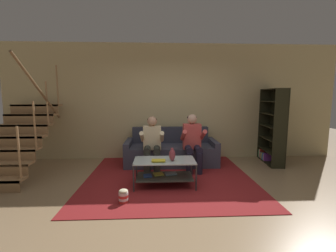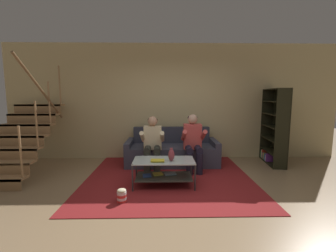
{
  "view_description": "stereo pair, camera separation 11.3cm",
  "coord_description": "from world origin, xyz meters",
  "px_view_note": "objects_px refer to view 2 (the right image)",
  "views": [
    {
      "loc": [
        -0.39,
        -3.32,
        1.59
      ],
      "look_at": [
        -0.18,
        1.05,
        1.01
      ],
      "focal_mm": 24.0,
      "sensor_mm": 36.0,
      "label": 1
    },
    {
      "loc": [
        -0.27,
        -3.32,
        1.59
      ],
      "look_at": [
        -0.18,
        1.05,
        1.01
      ],
      "focal_mm": 24.0,
      "sensor_mm": 36.0,
      "label": 2
    }
  ],
  "objects_px": {
    "book_stack": "(158,161)",
    "popcorn_tub": "(122,195)",
    "person_seated_left": "(153,141)",
    "bookshelf": "(275,131)",
    "person_seated_right": "(193,140)",
    "couch": "(172,152)",
    "vase": "(171,155)",
    "coffee_table": "(164,169)"
  },
  "relations": [
    {
      "from": "bookshelf",
      "to": "popcorn_tub",
      "type": "height_order",
      "value": "bookshelf"
    },
    {
      "from": "coffee_table",
      "to": "popcorn_tub",
      "type": "distance_m",
      "value": 0.92
    },
    {
      "from": "couch",
      "to": "book_stack",
      "type": "relative_size",
      "value": 8.9
    },
    {
      "from": "book_stack",
      "to": "popcorn_tub",
      "type": "relative_size",
      "value": 1.14
    },
    {
      "from": "vase",
      "to": "book_stack",
      "type": "bearing_deg",
      "value": -170.68
    },
    {
      "from": "person_seated_left",
      "to": "popcorn_tub",
      "type": "bearing_deg",
      "value": -105.39
    },
    {
      "from": "couch",
      "to": "person_seated_left",
      "type": "xyz_separation_m",
      "value": [
        -0.43,
        -0.52,
        0.36
      ]
    },
    {
      "from": "couch",
      "to": "bookshelf",
      "type": "distance_m",
      "value": 2.51
    },
    {
      "from": "couch",
      "to": "popcorn_tub",
      "type": "bearing_deg",
      "value": -112.85
    },
    {
      "from": "couch",
      "to": "bookshelf",
      "type": "bearing_deg",
      "value": 0.16
    },
    {
      "from": "vase",
      "to": "popcorn_tub",
      "type": "bearing_deg",
      "value": -143.5
    },
    {
      "from": "person_seated_left",
      "to": "person_seated_right",
      "type": "xyz_separation_m",
      "value": [
        0.86,
        0.0,
        0.02
      ]
    },
    {
      "from": "couch",
      "to": "vase",
      "type": "height_order",
      "value": "couch"
    },
    {
      "from": "person_seated_left",
      "to": "book_stack",
      "type": "height_order",
      "value": "person_seated_left"
    },
    {
      "from": "book_stack",
      "to": "popcorn_tub",
      "type": "bearing_deg",
      "value": -135.03
    },
    {
      "from": "person_seated_right",
      "to": "bookshelf",
      "type": "height_order",
      "value": "bookshelf"
    },
    {
      "from": "couch",
      "to": "coffee_table",
      "type": "xyz_separation_m",
      "value": [
        -0.2,
        -1.34,
        0.02
      ]
    },
    {
      "from": "bookshelf",
      "to": "vase",
      "type": "bearing_deg",
      "value": -150.72
    },
    {
      "from": "popcorn_tub",
      "to": "vase",
      "type": "bearing_deg",
      "value": 36.5
    },
    {
      "from": "person_seated_left",
      "to": "coffee_table",
      "type": "distance_m",
      "value": 0.91
    },
    {
      "from": "coffee_table",
      "to": "vase",
      "type": "xyz_separation_m",
      "value": [
        0.14,
        -0.07,
        0.27
      ]
    },
    {
      "from": "bookshelf",
      "to": "person_seated_right",
      "type": "bearing_deg",
      "value": -165.51
    },
    {
      "from": "coffee_table",
      "to": "couch",
      "type": "bearing_deg",
      "value": 81.53
    },
    {
      "from": "couch",
      "to": "person_seated_right",
      "type": "xyz_separation_m",
      "value": [
        0.43,
        -0.52,
        0.38
      ]
    },
    {
      "from": "coffee_table",
      "to": "person_seated_right",
      "type": "bearing_deg",
      "value": 52.45
    },
    {
      "from": "person_seated_right",
      "to": "book_stack",
      "type": "distance_m",
      "value": 1.2
    },
    {
      "from": "vase",
      "to": "book_stack",
      "type": "distance_m",
      "value": 0.26
    },
    {
      "from": "coffee_table",
      "to": "person_seated_left",
      "type": "bearing_deg",
      "value": 105.9
    },
    {
      "from": "person_seated_left",
      "to": "coffee_table",
      "type": "height_order",
      "value": "person_seated_left"
    },
    {
      "from": "book_stack",
      "to": "couch",
      "type": "bearing_deg",
      "value": 78.2
    },
    {
      "from": "coffee_table",
      "to": "book_stack",
      "type": "height_order",
      "value": "book_stack"
    },
    {
      "from": "person_seated_right",
      "to": "bookshelf",
      "type": "relative_size",
      "value": 0.68
    },
    {
      "from": "book_stack",
      "to": "popcorn_tub",
      "type": "height_order",
      "value": "book_stack"
    },
    {
      "from": "person_seated_right",
      "to": "couch",
      "type": "bearing_deg",
      "value": 129.92
    },
    {
      "from": "popcorn_tub",
      "to": "person_seated_left",
      "type": "bearing_deg",
      "value": 74.61
    },
    {
      "from": "couch",
      "to": "vase",
      "type": "distance_m",
      "value": 1.44
    },
    {
      "from": "vase",
      "to": "popcorn_tub",
      "type": "relative_size",
      "value": 1.08
    },
    {
      "from": "coffee_table",
      "to": "popcorn_tub",
      "type": "height_order",
      "value": "coffee_table"
    },
    {
      "from": "person_seated_right",
      "to": "book_stack",
      "type": "relative_size",
      "value": 5.06
    },
    {
      "from": "person_seated_right",
      "to": "popcorn_tub",
      "type": "xyz_separation_m",
      "value": [
        -1.27,
        -1.46,
        -0.56
      ]
    },
    {
      "from": "person_seated_left",
      "to": "bookshelf",
      "type": "relative_size",
      "value": 0.66
    },
    {
      "from": "bookshelf",
      "to": "book_stack",
      "type": "bearing_deg",
      "value": -152.24
    }
  ]
}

